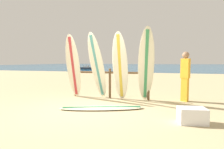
# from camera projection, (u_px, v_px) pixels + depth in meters

# --- Properties ---
(ground_plane) EXTENTS (120.00, 120.00, 0.00)m
(ground_plane) POSITION_uv_depth(u_px,v_px,m) (88.00, 109.00, 5.30)
(ground_plane) COLOR tan
(ocean_water) EXTENTS (120.00, 80.00, 0.01)m
(ocean_water) POSITION_uv_depth(u_px,v_px,m) (156.00, 66.00, 60.99)
(ocean_water) COLOR navy
(ocean_water) RESTS_ON ground
(surfboard_rack) EXTENTS (3.03, 0.09, 1.14)m
(surfboard_rack) POSITION_uv_depth(u_px,v_px,m) (110.00, 79.00, 6.88)
(surfboard_rack) COLOR brown
(surfboard_rack) RESTS_ON ground
(surfboard_leaning_far_left) EXTENTS (0.61, 0.82, 2.41)m
(surfboard_leaning_far_left) POSITION_uv_depth(u_px,v_px,m) (73.00, 67.00, 6.84)
(surfboard_leaning_far_left) COLOR silver
(surfboard_leaning_far_left) RESTS_ON ground
(surfboard_leaning_left) EXTENTS (0.69, 1.10, 2.44)m
(surfboard_leaning_left) POSITION_uv_depth(u_px,v_px,m) (97.00, 67.00, 6.64)
(surfboard_leaning_left) COLOR white
(surfboard_leaning_left) RESTS_ON ground
(surfboard_leaning_center_left) EXTENTS (0.62, 0.65, 2.46)m
(surfboard_leaning_center_left) POSITION_uv_depth(u_px,v_px,m) (120.00, 67.00, 6.47)
(surfboard_leaning_center_left) COLOR white
(surfboard_leaning_center_left) RESTS_ON ground
(surfboard_leaning_center) EXTENTS (0.70, 1.04, 2.53)m
(surfboard_leaning_center) POSITION_uv_depth(u_px,v_px,m) (146.00, 66.00, 6.12)
(surfboard_leaning_center) COLOR silver
(surfboard_leaning_center) RESTS_ON ground
(surfboard_lying_on_sand) EXTENTS (2.54, 1.30, 0.08)m
(surfboard_lying_on_sand) POSITION_uv_depth(u_px,v_px,m) (102.00, 108.00, 5.31)
(surfboard_lying_on_sand) COLOR beige
(surfboard_lying_on_sand) RESTS_ON ground
(beachgoer_standing) EXTENTS (0.33, 0.30, 1.75)m
(beachgoer_standing) POSITION_uv_depth(u_px,v_px,m) (185.00, 74.00, 6.30)
(beachgoer_standing) COLOR gold
(beachgoer_standing) RESTS_ON ground
(small_boat_offshore) EXTENTS (2.71, 1.09, 0.71)m
(small_boat_offshore) POSITION_uv_depth(u_px,v_px,m) (86.00, 68.00, 32.45)
(small_boat_offshore) COLOR #333842
(small_boat_offshore) RESTS_ON ocean_water
(cooler_box) EXTENTS (0.66, 0.50, 0.36)m
(cooler_box) POSITION_uv_depth(u_px,v_px,m) (192.00, 116.00, 4.08)
(cooler_box) COLOR white
(cooler_box) RESTS_ON ground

